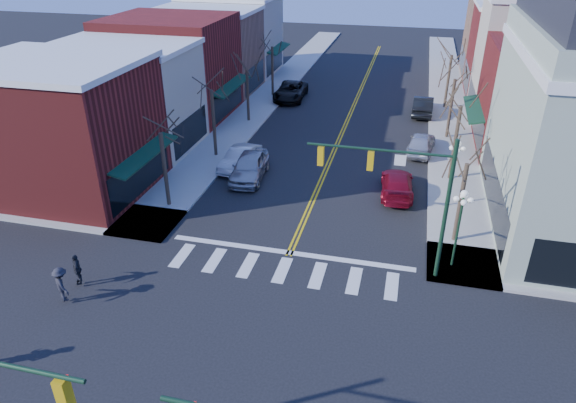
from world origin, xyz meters
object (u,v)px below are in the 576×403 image
Objects in this scene: car_right_mid at (421,143)px; pedestrian_dark_a at (77,269)px; car_right_far at (423,105)px; car_left_mid at (240,158)px; lamppost_midblock at (455,163)px; car_left_far at (291,91)px; car_left_near at (249,166)px; car_right_near at (397,184)px; pedestrian_dark_b at (62,284)px; lamppost_corner at (460,216)px.

pedestrian_dark_a is at bearing 59.81° from car_right_mid.
pedestrian_dark_a reaches higher than car_right_far.
car_left_mid is 13.73m from car_right_mid.
car_left_far is (-14.60, 19.46, -2.14)m from lamppost_midblock.
car_left_near is at bearing 57.54° from car_right_far.
car_right_near is (11.43, -18.46, -0.11)m from car_left_far.
lamppost_midblock is at bearing -8.61° from car_left_near.
car_left_near is 15.17m from pedestrian_dark_b.
car_left_mid is at bearing 170.14° from lamppost_midblock.
car_left_near is 1.11× the size of car_right_mid.
lamppost_corner reaches higher than car_left_far.
car_left_near is (-13.02, 1.03, -2.10)m from lamppost_midblock.
pedestrian_dark_b is at bearing -27.32° from pedestrian_dark_a.
pedestrian_dark_a is (-17.27, -5.77, -2.02)m from lamppost_corner.
car_right_mid is 0.91× the size of car_right_far.
car_left_mid is 0.88× the size of car_right_far.
car_left_near is at bearing -69.96° from pedestrian_dark_b.
car_left_mid is at bearing -90.67° from car_left_far.
lamppost_corner reaches higher than car_right_near.
pedestrian_dark_a is at bearing 39.49° from car_right_near.
lamppost_corner is at bearing 95.63° from car_right_far.
car_left_mid is 17.00m from car_left_far.
pedestrian_dark_b reaches higher than car_left_mid.
car_left_mid is at bearing 125.18° from car_left_near.
car_left_mid is 2.58× the size of pedestrian_dark_b.
lamppost_midblock reaches higher than pedestrian_dark_b.
car_left_far is at bearing 90.84° from car_left_near.
car_left_near is at bearing 149.94° from lamppost_corner.
car_left_mid is at bearing 32.14° from car_right_mid.
lamppost_corner is 2.53× the size of pedestrian_dark_b.
car_left_far is (-0.41, 16.99, 0.09)m from car_left_mid.
car_right_mid is (1.37, 7.38, 0.07)m from car_right_near.
lamppost_corner is 0.98× the size of car_left_mid.
pedestrian_dark_b is at bearing -157.69° from lamppost_corner.
pedestrian_dark_a is (-15.47, -20.65, 0.17)m from car_right_mid.
lamppost_midblock is 8.84m from car_right_mid.
car_left_mid is at bearing 147.71° from lamppost_corner.
car_left_near reaches higher than car_right_far.
car_left_near is 3.18× the size of pedestrian_dark_a.
car_left_mid is at bearing 52.39° from car_right_far.
car_left_far is at bearing -62.03° from car_right_near.
pedestrian_dark_a reaches higher than car_left_near.
car_right_near is at bearing 102.08° from pedestrian_dark_a.
pedestrian_dark_a is (-14.09, -13.27, 0.24)m from car_right_near.
lamppost_midblock is at bearing 108.78° from car_right_mid.
car_left_near reaches higher than car_left_mid.
car_right_far is (12.39, 15.30, 0.10)m from car_left_mid.
lamppost_corner is 29.86m from car_left_far.
car_right_far is 3.16× the size of pedestrian_dark_a.
car_left_near is at bearing 39.83° from car_right_mid.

